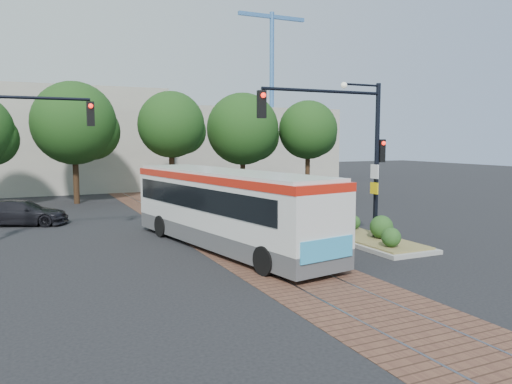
# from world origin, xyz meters

# --- Properties ---
(ground) EXTENTS (120.00, 120.00, 0.00)m
(ground) POSITION_xyz_m (0.00, 0.00, 0.00)
(ground) COLOR black
(ground) RESTS_ON ground
(trackbed) EXTENTS (3.60, 40.00, 0.02)m
(trackbed) POSITION_xyz_m (0.00, 4.00, 0.01)
(trackbed) COLOR brown
(trackbed) RESTS_ON ground
(tree_row) EXTENTS (26.40, 5.60, 7.67)m
(tree_row) POSITION_xyz_m (1.21, 16.42, 4.85)
(tree_row) COLOR #382314
(tree_row) RESTS_ON ground
(warehouses) EXTENTS (40.00, 13.00, 8.00)m
(warehouses) POSITION_xyz_m (-0.53, 28.75, 3.81)
(warehouses) COLOR #ADA899
(warehouses) RESTS_ON ground
(crane) EXTENTS (8.00, 0.50, 18.00)m
(crane) POSITION_xyz_m (18.00, 34.00, 10.88)
(crane) COLOR #3F72B2
(crane) RESTS_ON ground
(city_bus) EXTENTS (4.20, 11.09, 2.91)m
(city_bus) POSITION_xyz_m (-0.68, 0.65, 1.62)
(city_bus) COLOR #47474A
(city_bus) RESTS_ON ground
(traffic_island) EXTENTS (2.20, 5.20, 1.13)m
(traffic_island) POSITION_xyz_m (4.82, -0.90, 0.33)
(traffic_island) COLOR gray
(traffic_island) RESTS_ON ground
(signal_pole_main) EXTENTS (5.49, 0.46, 6.00)m
(signal_pole_main) POSITION_xyz_m (3.86, -0.81, 4.16)
(signal_pole_main) COLOR black
(signal_pole_main) RESTS_ON ground
(parked_car) EXTENTS (4.44, 3.07, 1.19)m
(parked_car) POSITION_xyz_m (-7.60, 9.44, 0.60)
(parked_car) COLOR black
(parked_car) RESTS_ON ground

